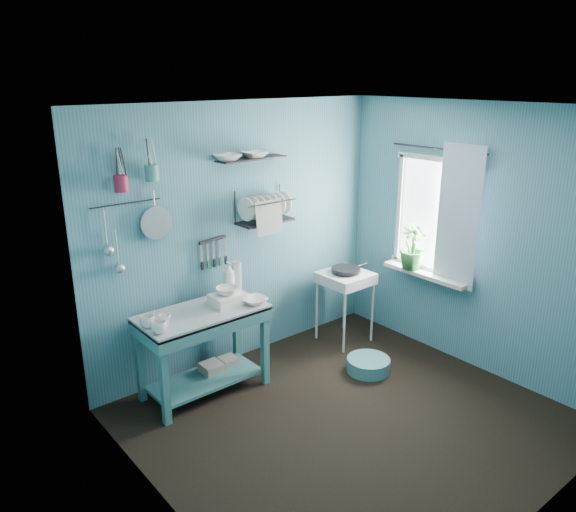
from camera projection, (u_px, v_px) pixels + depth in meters
floor at (349, 420)px, 4.62m from camera, size 3.20×3.20×0.00m
ceiling at (361, 107)px, 3.85m from camera, size 3.20×3.20×0.00m
wall_back at (241, 236)px, 5.34m from camera, size 3.20×0.00×3.20m
wall_front at (548, 350)px, 3.14m from camera, size 3.20×0.00×3.20m
wall_left at (162, 339)px, 3.27m from camera, size 0.00×3.00×3.00m
wall_right at (475, 240)px, 5.20m from camera, size 0.00×3.00×3.00m
work_counter at (204, 352)px, 4.93m from camera, size 1.15×0.66×0.78m
mug_left at (159, 327)px, 4.38m from camera, size 0.12×0.12×0.10m
mug_mid at (165, 320)px, 4.52m from camera, size 0.14×0.14×0.09m
mug_right at (148, 321)px, 4.49m from camera, size 0.17×0.17×0.10m
wash_tub at (227, 299)px, 4.93m from camera, size 0.28×0.22×0.10m
tub_bowl at (227, 291)px, 4.90m from camera, size 0.20×0.19×0.06m
soap_bottle at (229, 278)px, 5.16m from camera, size 0.11×0.12×0.30m
water_bottle at (237, 276)px, 5.24m from camera, size 0.09×0.09×0.28m
counter_bowl at (254, 301)px, 4.96m from camera, size 0.22×0.22×0.05m
hotplate_stand at (345, 307)px, 5.91m from camera, size 0.49×0.49×0.76m
frying_pan at (346, 270)px, 5.78m from camera, size 0.30×0.30×0.03m
knife_strip at (213, 240)px, 5.11m from camera, size 0.32×0.07×0.03m
dish_rack at (265, 206)px, 5.27m from camera, size 0.58×0.33×0.32m
upper_shelf at (252, 159)px, 5.08m from camera, size 0.71×0.21×0.02m
shelf_bowl_left at (227, 159)px, 4.92m from camera, size 0.25×0.25×0.06m
shelf_bowl_right at (255, 149)px, 5.08m from camera, size 0.24×0.24×0.06m
utensil_cup_magenta at (121, 183)px, 4.37m from camera, size 0.11×0.11×0.13m
utensil_cup_teal at (152, 173)px, 4.51m from camera, size 0.11×0.11×0.13m
colander at (156, 223)px, 4.68m from camera, size 0.28×0.03×0.28m
ladle_outer at (105, 229)px, 4.42m from camera, size 0.01×0.01×0.30m
ladle_inner at (117, 248)px, 4.52m from camera, size 0.01×0.01×0.30m
hook_rail at (126, 203)px, 4.49m from camera, size 0.60×0.01×0.01m
window_glass at (435, 215)px, 5.48m from camera, size 0.00×1.10×1.10m
windowsill at (425, 274)px, 5.61m from camera, size 0.16×0.95×0.04m
curtain at (458, 217)px, 5.20m from camera, size 0.00×1.35×1.35m
curtain_rod at (438, 149)px, 5.25m from camera, size 0.02×1.05×0.02m
potted_plant at (412, 247)px, 5.64m from camera, size 0.30×0.30×0.45m
storage_tin_large at (212, 374)px, 5.11m from camera, size 0.18×0.18×0.22m
storage_tin_small at (228, 367)px, 5.26m from camera, size 0.15×0.15×0.20m
floor_basin at (368, 365)px, 5.37m from camera, size 0.41×0.41×0.13m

